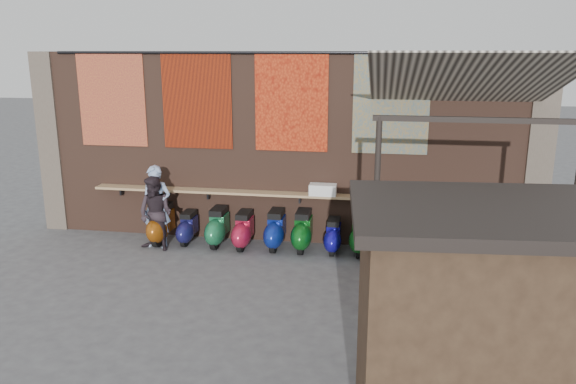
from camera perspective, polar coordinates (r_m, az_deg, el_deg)
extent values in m
plane|color=#474749|center=(9.98, -3.73, -9.66)|extent=(70.00, 70.00, 0.00)
cube|color=brown|center=(11.94, -0.93, 4.43)|extent=(10.00, 0.40, 4.00)
cube|color=#4C4238|center=(13.85, -22.67, 4.70)|extent=(0.50, 0.50, 4.00)
cube|color=#4C4238|center=(12.14, 24.03, 3.35)|extent=(0.50, 0.50, 4.00)
cube|color=#9E7A51|center=(11.78, -1.24, -0.19)|extent=(8.00, 0.32, 0.05)
cube|color=white|center=(11.57, 3.56, 0.24)|extent=(0.55, 0.29, 0.23)
cube|color=maroon|center=(12.76, -17.45, 8.95)|extent=(1.50, 0.02, 2.00)
cube|color=#BB2C0B|center=(12.02, -9.24, 9.13)|extent=(1.50, 0.02, 2.00)
cube|color=#C73F18|center=(11.54, 0.34, 9.10)|extent=(1.50, 0.02, 2.00)
cube|color=#22597E|center=(11.40, 10.43, 8.80)|extent=(1.50, 0.02, 2.00)
cylinder|color=black|center=(11.54, -1.18, 13.97)|extent=(9.50, 0.06, 0.06)
imported|color=#90A8D1|center=(11.99, -13.22, -1.46)|extent=(0.64, 0.42, 1.74)
imported|color=#292026|center=(11.81, -13.30, -2.17)|extent=(0.86, 0.74, 1.55)
imported|color=black|center=(9.77, 18.26, -5.44)|extent=(1.05, 0.50, 1.74)
imported|color=#4C4C50|center=(9.15, 19.85, -6.73)|extent=(1.32, 1.25, 1.80)
imported|color=#946E5E|center=(9.44, 12.55, -5.82)|extent=(0.97, 0.78, 1.72)
cube|color=black|center=(6.13, 18.60, -13.73)|extent=(2.43, 1.90, 2.49)
cube|color=black|center=(5.66, 19.64, -1.95)|extent=(2.72, 2.18, 0.12)
cube|color=gold|center=(6.71, 17.24, -5.94)|extent=(1.20, 0.14, 0.50)
cube|color=#473321|center=(7.06, 16.69, -12.79)|extent=(1.91, 0.25, 0.06)
cube|color=beige|center=(9.87, 17.77, 10.75)|extent=(3.20, 3.28, 0.97)
cube|color=#33261C|center=(11.44, 16.83, 13.23)|extent=(3.30, 0.08, 0.12)
cube|color=black|center=(8.43, 18.90, 6.94)|extent=(3.00, 0.08, 0.08)
cylinder|color=black|center=(8.64, 8.88, -2.69)|extent=(0.09, 0.09, 3.10)
cylinder|color=black|center=(9.07, 26.88, -3.29)|extent=(0.09, 0.09, 3.10)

